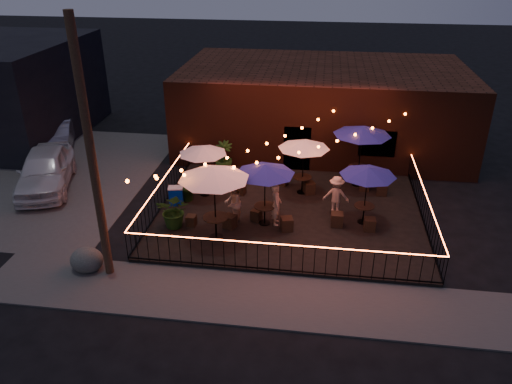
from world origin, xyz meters
The scene contains 38 objects.
ground centered at (0.00, 0.00, 0.00)m, with size 110.00×110.00×0.00m, color black.
patio centered at (0.00, 2.00, 0.07)m, with size 10.00×8.00×0.15m, color black.
sidewalk centered at (0.00, -3.25, 0.03)m, with size 18.00×2.50×0.05m, color #494644.
parking_lot centered at (-12.00, 4.00, 0.01)m, with size 11.00×12.00×0.02m, color #494644.
brick_building centered at (1.00, 9.99, 2.00)m, with size 14.00×8.00×4.00m.
utility_pole centered at (-5.40, -2.60, 4.00)m, with size 0.26×0.26×8.00m, color #3A2917.
fence_front centered at (0.00, -2.00, 0.66)m, with size 10.00×0.04×1.04m.
fence_left centered at (-5.00, 2.00, 0.66)m, with size 0.04×8.00×1.04m.
fence_right centered at (5.00, 2.00, 0.66)m, with size 0.04×8.00×1.04m.
festoon_lights centered at (-1.01, 1.70, 2.52)m, with size 10.02×8.72×1.32m.
cafe_table_0 centered at (-2.42, -0.24, 2.59)m, with size 3.14×3.14×2.67m.
cafe_table_1 centered at (-3.57, 2.95, 2.11)m, with size 2.10×2.10×2.14m.
cafe_table_2 centered at (-0.85, 0.97, 2.31)m, with size 2.60×2.60×2.37m.
cafe_table_3 centered at (0.38, 3.72, 2.26)m, with size 2.18×2.18×2.31m.
cafe_table_4 centered at (2.77, 1.55, 2.19)m, with size 2.27×2.27×2.24m.
cafe_table_5 centered at (2.70, 4.80, 2.56)m, with size 2.76×2.76×2.64m.
bistro_chair_0 centered at (-3.50, 0.45, 0.35)m, with size 0.34×0.34×0.40m, color black.
bistro_chair_1 centered at (-2.06, 0.50, 0.39)m, with size 0.41×0.41×0.49m, color black.
bistro_chair_2 centered at (-3.70, 3.74, 0.39)m, with size 0.41×0.41×0.48m, color black.
bistro_chair_3 centered at (-2.10, 3.21, 0.35)m, with size 0.34×0.34×0.40m, color black.
bistro_chair_4 centered at (-1.18, 1.18, 0.36)m, with size 0.35×0.35×0.41m, color black.
bistro_chair_5 centered at (0.01, 0.60, 0.40)m, with size 0.42×0.42×0.49m, color black.
bistro_chair_6 centered at (-0.49, 4.35, 0.40)m, with size 0.43×0.43×0.51m, color black.
bistro_chair_7 centered at (0.68, 3.67, 0.40)m, with size 0.42×0.42×0.50m, color black.
bistro_chair_8 centered at (1.80, 1.16, 0.41)m, with size 0.43×0.43×0.51m, color black.
bistro_chair_9 centered at (2.97, 1.00, 0.39)m, with size 0.40×0.40×0.47m, color black.
bistro_chair_10 centered at (2.98, 4.30, 0.38)m, with size 0.39×0.39×0.47m, color black.
bistro_chair_11 centered at (3.66, 3.96, 0.40)m, with size 0.42×0.42×0.50m, color black.
patron_a centered at (-0.43, 1.00, 0.95)m, with size 0.58×0.38×1.60m, color tan.
patron_b centered at (-2.01, 0.78, 1.02)m, with size 0.85×0.66×1.74m, color tan.
patron_c centered at (1.74, 2.12, 0.92)m, with size 0.99×0.57×1.53m, color tan.
potted_shrub_a centered at (-4.04, 0.29, 0.82)m, with size 1.21×1.05×1.34m, color #11330D.
potted_shrub_b centered at (-4.08, 2.37, 0.85)m, with size 0.77×0.62×1.41m, color #1B3410.
potted_shrub_c centered at (-3.24, 5.32, 0.87)m, with size 0.81×0.81×1.44m, color #0F350B.
cooler centered at (-4.50, 1.98, 0.53)m, with size 0.64×0.51×0.75m.
boulder centered at (-6.16, -2.54, 0.38)m, with size 0.98×0.83×0.76m, color #454540.
car_white centered at (-10.50, 3.00, 0.84)m, with size 1.97×4.91×1.67m, color silver.
car_silver centered at (-12.31, 7.44, 0.67)m, with size 1.42×4.07×1.34m, color #A7A7AF.
Camera 1 is at (1.04, -14.95, 9.50)m, focal length 35.00 mm.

